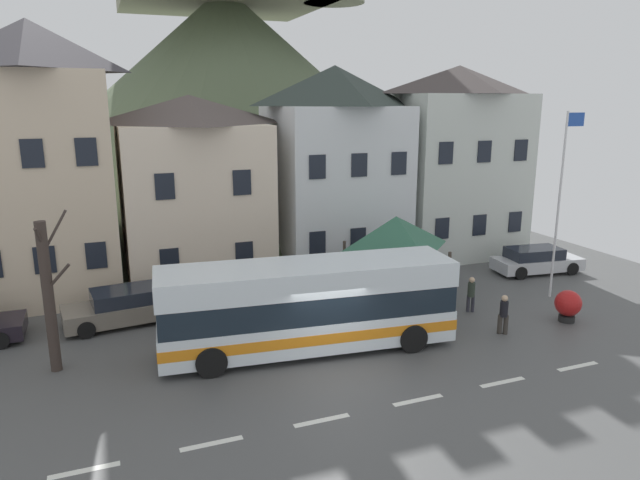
{
  "coord_description": "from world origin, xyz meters",
  "views": [
    {
      "loc": [
        -6.6,
        -15.37,
        8.45
      ],
      "look_at": [
        1.35,
        5.08,
        3.11
      ],
      "focal_mm": 32.15,
      "sensor_mm": 36.0,
      "label": 1
    }
  ],
  "objects": [
    {
      "name": "flagpole",
      "position": [
        11.73,
        3.41,
        4.61
      ],
      "size": [
        0.95,
        0.1,
        8.05
      ],
      "color": "silver",
      "rests_on": "ground_plane"
    },
    {
      "name": "townhouse_02",
      "position": [
        -2.43,
        12.08,
        4.36
      ],
      "size": [
        6.55,
        6.23,
        8.73
      ],
      "color": "beige",
      "rests_on": "ground_plane"
    },
    {
      "name": "parked_car_03",
      "position": [
        -6.11,
        6.96,
        0.67
      ],
      "size": [
        4.52,
        2.36,
        1.38
      ],
      "rotation": [
        0.0,
        0.0,
        3.26
      ],
      "color": "slate",
      "rests_on": "ground_plane"
    },
    {
      "name": "bare_tree_01",
      "position": [
        -8.37,
        3.52,
        2.54
      ],
      "size": [
        0.95,
        1.23,
        5.12
      ],
      "color": "#382D28",
      "rests_on": "ground_plane"
    },
    {
      "name": "hilltop_castle",
      "position": [
        3.24,
        29.34,
        8.89
      ],
      "size": [
        38.65,
        38.65,
        22.58
      ],
      "color": "#546247",
      "rests_on": "ground_plane"
    },
    {
      "name": "pedestrian_00",
      "position": [
        5.96,
        3.86,
        0.81
      ],
      "size": [
        0.29,
        0.37,
        1.55
      ],
      "color": "#2D2D38",
      "rests_on": "ground_plane"
    },
    {
      "name": "public_bench",
      "position": [
        3.87,
        7.95,
        0.47
      ],
      "size": [
        1.53,
        0.48,
        0.87
      ],
      "color": "brown",
      "rests_on": "ground_plane"
    },
    {
      "name": "parked_car_02",
      "position": [
        13.6,
        6.54,
        0.64
      ],
      "size": [
        4.57,
        2.23,
        1.3
      ],
      "rotation": [
        0.0,
        0.0,
        -0.12
      ],
      "color": "silver",
      "rests_on": "ground_plane"
    },
    {
      "name": "ground_plane",
      "position": [
        0.0,
        -0.0,
        -0.03
      ],
      "size": [
        40.0,
        60.0,
        0.07
      ],
      "color": "#4F4F4F"
    },
    {
      "name": "townhouse_04",
      "position": [
        11.86,
        11.52,
        5.14
      ],
      "size": [
        6.89,
        5.11,
        10.29
      ],
      "color": "silver",
      "rests_on": "ground_plane"
    },
    {
      "name": "harbour_buoy",
      "position": [
        10.11,
        0.82,
        0.71
      ],
      "size": [
        1.02,
        1.02,
        1.27
      ],
      "color": "black",
      "rests_on": "ground_plane"
    },
    {
      "name": "transit_bus",
      "position": [
        -0.26,
        2.08,
        1.56
      ],
      "size": [
        10.32,
        3.47,
        3.09
      ],
      "rotation": [
        0.0,
        0.0,
        -0.1
      ],
      "color": "white",
      "rests_on": "ground_plane"
    },
    {
      "name": "bus_shelter",
      "position": [
        4.99,
        5.56,
        3.04
      ],
      "size": [
        3.6,
        3.6,
        3.71
      ],
      "color": "#473D33",
      "rests_on": "ground_plane"
    },
    {
      "name": "townhouse_03",
      "position": [
        4.83,
        11.98,
        5.09
      ],
      "size": [
        6.31,
        6.03,
        10.18
      ],
      "color": "silver",
      "rests_on": "ground_plane"
    },
    {
      "name": "pedestrian_01",
      "position": [
        7.21,
        3.1,
        0.84
      ],
      "size": [
        0.3,
        0.3,
        1.49
      ],
      "color": "#2D2D38",
      "rests_on": "ground_plane"
    },
    {
      "name": "pedestrian_02",
      "position": [
        6.96,
        0.75,
        0.77
      ],
      "size": [
        0.36,
        0.3,
        1.51
      ],
      "color": "#38332D",
      "rests_on": "ground_plane"
    },
    {
      "name": "parked_car_01",
      "position": [
        6.67,
        7.27,
        0.66
      ],
      "size": [
        3.92,
        1.97,
        1.37
      ],
      "rotation": [
        0.0,
        0.0,
        -0.04
      ],
      "color": "navy",
      "rests_on": "ground_plane"
    },
    {
      "name": "townhouse_01",
      "position": [
        -8.87,
        12.12,
        5.88
      ],
      "size": [
        5.73,
        6.31,
        11.75
      ],
      "color": "beige",
      "rests_on": "ground_plane"
    }
  ]
}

